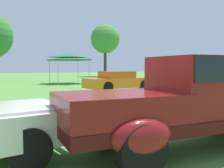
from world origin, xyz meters
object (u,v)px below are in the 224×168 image
show_car_charcoal (183,78)px  canopy_tent_left_field (69,56)px  show_car_orange (119,81)px  feature_pickup_truck (186,103)px  spectator_between_cars (167,76)px

show_car_charcoal → canopy_tent_left_field: canopy_tent_left_field is taller
show_car_orange → show_car_charcoal: same height
feature_pickup_truck → canopy_tent_left_field: bearing=77.6°
spectator_between_cars → canopy_tent_left_field: size_ratio=0.55×
show_car_orange → canopy_tent_left_field: (-0.63, 8.05, 1.82)m
show_car_charcoal → spectator_between_cars: spectator_between_cars is taller
show_car_orange → show_car_charcoal: size_ratio=1.14×
feature_pickup_truck → canopy_tent_left_field: 19.54m
spectator_between_cars → feature_pickup_truck: bearing=-128.2°
feature_pickup_truck → spectator_between_cars: feature_pickup_truck is taller
feature_pickup_truck → canopy_tent_left_field: (4.18, 19.02, 1.55)m
show_car_charcoal → canopy_tent_left_field: 10.04m
show_car_charcoal → canopy_tent_left_field: size_ratio=1.32×
canopy_tent_left_field → show_car_charcoal: bearing=-44.9°
show_car_orange → spectator_between_cars: size_ratio=2.75×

